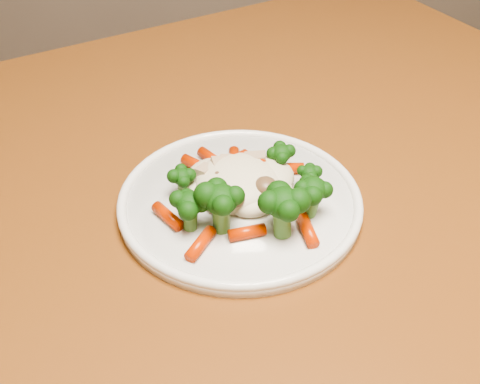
# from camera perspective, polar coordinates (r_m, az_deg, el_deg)

# --- Properties ---
(dining_table) EXTENTS (1.37, 1.18, 0.75)m
(dining_table) POSITION_cam_1_polar(r_m,az_deg,el_deg) (0.74, -4.65, -4.87)
(dining_table) COLOR brown
(dining_table) RESTS_ON ground
(plate) EXTENTS (0.25, 0.25, 0.01)m
(plate) POSITION_cam_1_polar(r_m,az_deg,el_deg) (0.62, 0.00, -1.03)
(plate) COLOR white
(plate) RESTS_ON dining_table
(meal) EXTENTS (0.18, 0.17, 0.05)m
(meal) POSITION_cam_1_polar(r_m,az_deg,el_deg) (0.60, 0.55, 0.33)
(meal) COLOR beige
(meal) RESTS_ON plate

